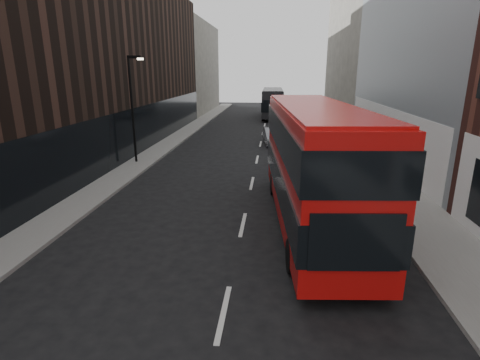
% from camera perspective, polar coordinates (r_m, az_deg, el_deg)
% --- Properties ---
extents(sidewalk_right, '(3.00, 80.00, 0.15)m').
position_cam_1_polar(sidewalk_right, '(32.70, 16.37, 4.86)').
color(sidewalk_right, slate).
rests_on(sidewalk_right, ground).
extents(sidewalk_left, '(2.00, 80.00, 0.15)m').
position_cam_1_polar(sidewalk_left, '(33.40, -10.84, 5.46)').
color(sidewalk_left, slate).
rests_on(sidewalk_left, ground).
extents(building_modern_block, '(5.03, 22.00, 20.00)m').
position_cam_1_polar(building_modern_block, '(29.57, 27.69, 21.77)').
color(building_modern_block, '#93989C').
rests_on(building_modern_block, ground).
extents(building_victorian, '(6.50, 24.00, 21.00)m').
position_cam_1_polar(building_victorian, '(51.62, 17.73, 19.46)').
color(building_victorian, '#656159').
rests_on(building_victorian, ground).
extents(building_left_mid, '(5.00, 24.00, 14.00)m').
position_cam_1_polar(building_left_mid, '(38.66, -14.51, 17.02)').
color(building_left_mid, black).
rests_on(building_left_mid, ground).
extents(building_left_far, '(5.00, 20.00, 13.00)m').
position_cam_1_polar(building_left_far, '(59.87, -7.21, 16.51)').
color(building_left_far, '#656159').
rests_on(building_left_far, ground).
extents(street_lamp, '(1.06, 0.22, 7.00)m').
position_cam_1_polar(street_lamp, '(26.34, -16.01, 11.30)').
color(street_lamp, black).
rests_on(street_lamp, sidewalk_left).
extents(red_bus, '(3.89, 12.48, 4.97)m').
position_cam_1_polar(red_bus, '(15.31, 11.13, 2.96)').
color(red_bus, '#B80C0B').
rests_on(red_bus, ground).
extents(grey_bus, '(2.90, 11.85, 3.81)m').
position_cam_1_polar(grey_bus, '(52.28, 4.98, 11.72)').
color(grey_bus, black).
rests_on(grey_bus, ground).
extents(car_a, '(1.86, 4.23, 1.42)m').
position_cam_1_polar(car_a, '(22.93, 11.14, 2.13)').
color(car_a, black).
rests_on(car_a, ground).
extents(car_b, '(2.08, 4.49, 1.42)m').
position_cam_1_polar(car_b, '(32.96, 5.09, 6.67)').
color(car_b, gray).
rests_on(car_b, ground).
extents(car_c, '(2.20, 4.69, 1.32)m').
position_cam_1_polar(car_c, '(35.35, 8.59, 7.13)').
color(car_c, black).
rests_on(car_c, ground).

